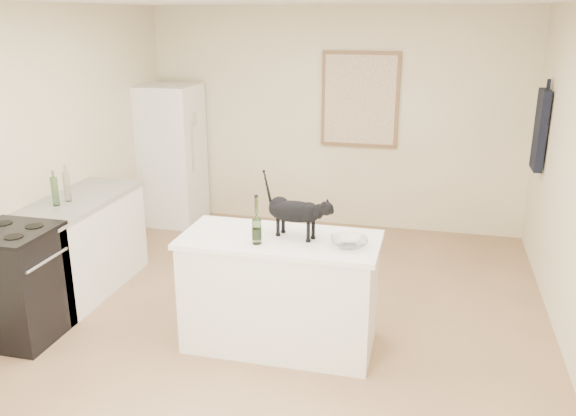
{
  "coord_description": "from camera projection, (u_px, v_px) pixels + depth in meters",
  "views": [
    {
      "loc": [
        1.17,
        -4.24,
        2.49
      ],
      "look_at": [
        0.15,
        -0.15,
        1.12
      ],
      "focal_mm": 37.12,
      "sensor_mm": 36.0,
      "label": 1
    }
  ],
  "objects": [
    {
      "name": "wine_bottle",
      "position": [
        257.0,
        223.0,
        4.29
      ],
      "size": [
        0.08,
        0.08,
        0.32
      ],
      "primitive_type": "cylinder",
      "rotation": [
        0.0,
        0.0,
        0.16
      ],
      "color": "#345A24",
      "rests_on": "island_top"
    },
    {
      "name": "floor",
      "position": [
        275.0,
        329.0,
        4.95
      ],
      "size": [
        5.5,
        5.5,
        0.0
      ],
      "primitive_type": "plane",
      "color": "#A17A56",
      "rests_on": "ground"
    },
    {
      "name": "hanging_garment",
      "position": [
        540.0,
        130.0,
        5.91
      ],
      "size": [
        0.08,
        0.34,
        0.8
      ],
      "primitive_type": "cube",
      "color": "black",
      "rests_on": "wall_right"
    },
    {
      "name": "glass_bowl",
      "position": [
        349.0,
        242.0,
        4.27
      ],
      "size": [
        0.33,
        0.33,
        0.07
      ],
      "primitive_type": "imported",
      "rotation": [
        0.0,
        0.0,
        0.27
      ],
      "color": "white",
      "rests_on": "island_top"
    },
    {
      "name": "black_cat",
      "position": [
        295.0,
        214.0,
        4.41
      ],
      "size": [
        0.54,
        0.29,
        0.36
      ],
      "primitive_type": null,
      "rotation": [
        0.0,
        0.0,
        -0.28
      ],
      "color": "black",
      "rests_on": "island_top"
    },
    {
      "name": "wall_left",
      "position": [
        19.0,
        162.0,
        5.06
      ],
      "size": [
        0.0,
        5.5,
        5.5
      ],
      "primitive_type": "plane",
      "rotation": [
        1.57,
        0.0,
        1.57
      ],
      "color": "beige",
      "rests_on": "ground"
    },
    {
      "name": "island_base",
      "position": [
        280.0,
        294.0,
        4.61
      ],
      "size": [
        1.44,
        0.67,
        0.86
      ],
      "primitive_type": "cube",
      "color": "white",
      "rests_on": "floor"
    },
    {
      "name": "left_cabinets",
      "position": [
        81.0,
        247.0,
        5.54
      ],
      "size": [
        0.6,
        1.4,
        0.86
      ],
      "primitive_type": "cube",
      "color": "white",
      "rests_on": "floor"
    },
    {
      "name": "wall_back",
      "position": [
        334.0,
        120.0,
        7.09
      ],
      "size": [
        4.5,
        0.0,
        4.5
      ],
      "primitive_type": "plane",
      "rotation": [
        1.57,
        0.0,
        0.0
      ],
      "color": "beige",
      "rests_on": "ground"
    },
    {
      "name": "artwork_frame",
      "position": [
        360.0,
        100.0,
        6.91
      ],
      "size": [
        0.9,
        0.03,
        1.1
      ],
      "primitive_type": "cube",
      "color": "brown",
      "rests_on": "wall_back"
    },
    {
      "name": "stove",
      "position": [
        17.0,
        286.0,
        4.7
      ],
      "size": [
        0.6,
        0.6,
        0.9
      ],
      "primitive_type": "cube",
      "color": "black",
      "rests_on": "floor"
    },
    {
      "name": "fridge",
      "position": [
        171.0,
        155.0,
        7.3
      ],
      "size": [
        0.68,
        0.68,
        1.7
      ],
      "primitive_type": "cube",
      "color": "white",
      "rests_on": "floor"
    },
    {
      "name": "island_top",
      "position": [
        280.0,
        240.0,
        4.47
      ],
      "size": [
        1.5,
        0.7,
        0.04
      ],
      "primitive_type": "cube",
      "color": "white",
      "rests_on": "island_base"
    },
    {
      "name": "counter_bottle_cluster",
      "position": [
        61.0,
        189.0,
        5.23
      ],
      "size": [
        0.09,
        0.2,
        0.27
      ],
      "color": "#24581E",
      "rests_on": "left_countertop"
    },
    {
      "name": "fridge_paper",
      "position": [
        195.0,
        119.0,
        7.06
      ],
      "size": [
        0.01,
        0.12,
        0.16
      ],
      "primitive_type": "cube",
      "rotation": [
        0.0,
        0.0,
        0.07
      ],
      "color": "beige",
      "rests_on": "fridge"
    },
    {
      "name": "artwork_canvas",
      "position": [
        360.0,
        100.0,
        6.9
      ],
      "size": [
        0.82,
        0.0,
        1.02
      ],
      "primitive_type": "cube",
      "color": "beige",
      "rests_on": "wall_back"
    },
    {
      "name": "wall_front",
      "position": [
        60.0,
        385.0,
        2.01
      ],
      "size": [
        4.5,
        0.0,
        4.5
      ],
      "primitive_type": "plane",
      "rotation": [
        -1.57,
        0.0,
        0.0
      ],
      "color": "beige",
      "rests_on": "ground"
    },
    {
      "name": "left_countertop",
      "position": [
        76.0,
        201.0,
        5.4
      ],
      "size": [
        0.62,
        1.44,
        0.04
      ],
      "primitive_type": "cube",
      "color": "gray",
      "rests_on": "left_cabinets"
    }
  ]
}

